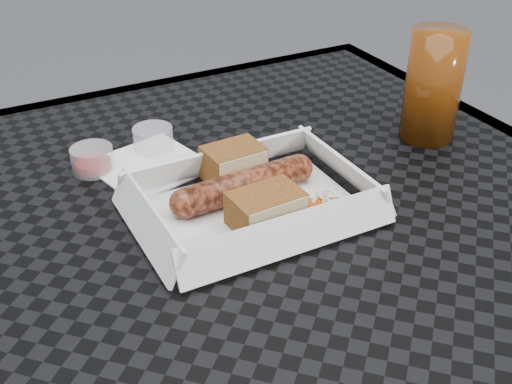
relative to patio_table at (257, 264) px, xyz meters
The scene contains 10 objects.
patio_table is the anchor object (origin of this frame).
food_tray 0.08m from the patio_table, 168.72° to the right, with size 0.22×0.15×0.00m, color white.
bratwurst 0.10m from the patio_table, 104.20° to the left, with size 0.18×0.04×0.03m.
bread_near 0.12m from the patio_table, 87.52° to the left, with size 0.07×0.05×0.04m, color brown.
bread_far 0.10m from the patio_table, 103.59° to the right, with size 0.07×0.05×0.04m, color brown.
veg_garnish 0.11m from the patio_table, 26.02° to the right, with size 0.03×0.03×0.00m.
napkin 0.18m from the patio_table, 116.49° to the left, with size 0.12×0.12×0.00m, color white.
condiment_cup_sauce 0.23m from the patio_table, 128.99° to the left, with size 0.05×0.05×0.03m, color maroon.
condiment_cup_empty 0.21m from the patio_table, 105.92° to the left, with size 0.05×0.05×0.03m, color silver.
drink_glass 0.32m from the patio_table, 10.13° to the left, with size 0.07×0.07×0.14m, color #5A2807.
Camera 1 is at (-0.27, -0.51, 1.13)m, focal length 45.00 mm.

